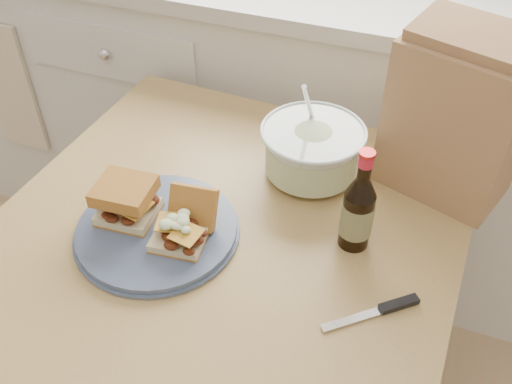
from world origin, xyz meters
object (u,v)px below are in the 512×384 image
(beer_bottle, at_px, (358,211))
(paper_bag, at_px, (456,121))
(dining_table, at_px, (226,265))
(plate, at_px, (157,230))
(coleslaw_bowl, at_px, (312,152))

(beer_bottle, bearing_deg, paper_bag, 68.78)
(paper_bag, bearing_deg, dining_table, -123.59)
(dining_table, relative_size, paper_bag, 2.90)
(dining_table, distance_m, plate, 0.17)
(plate, bearing_deg, dining_table, 27.15)
(coleslaw_bowl, relative_size, paper_bag, 0.69)
(beer_bottle, xyz_separation_m, paper_bag, (0.13, 0.23, 0.08))
(plate, bearing_deg, coleslaw_bowl, 51.49)
(beer_bottle, bearing_deg, coleslaw_bowl, 136.65)
(dining_table, relative_size, plate, 3.02)
(coleslaw_bowl, distance_m, paper_bag, 0.29)
(coleslaw_bowl, distance_m, beer_bottle, 0.22)
(dining_table, height_order, paper_bag, paper_bag)
(paper_bag, bearing_deg, plate, -125.80)
(dining_table, height_order, coleslaw_bowl, coleslaw_bowl)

